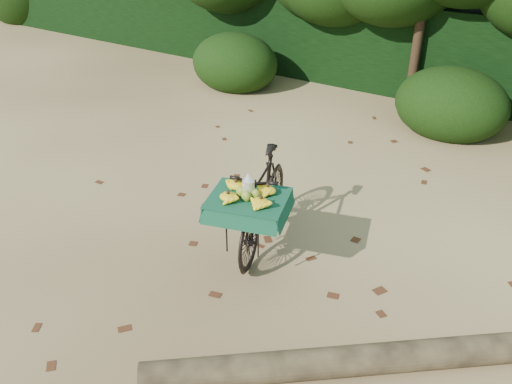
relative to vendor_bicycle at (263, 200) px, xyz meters
The scene contains 6 objects.
ground 0.81m from the vendor_bicycle, 150.94° to the left, with size 80.00×80.00×0.00m, color tan.
vendor_bicycle is the anchor object (origin of this frame).
fallen_log 2.25m from the vendor_bicycle, 35.74° to the right, with size 0.28×0.28×3.88m, color brown.
hedge_backdrop 6.59m from the vendor_bicycle, 94.20° to the left, with size 26.00×1.80×1.80m, color black.
bush_clumps 4.57m from the vendor_bicycle, 89.78° to the left, with size 8.80×1.70×0.90m, color black, non-canonical shape.
leaf_litter 1.19m from the vendor_bicycle, 117.72° to the left, with size 7.00×7.30×0.01m, color #482513, non-canonical shape.
Camera 1 is at (3.32, -4.96, 3.91)m, focal length 38.00 mm.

